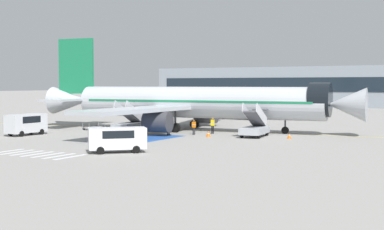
% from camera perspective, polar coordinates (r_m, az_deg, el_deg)
% --- Properties ---
extents(ground_plane, '(600.00, 600.00, 0.00)m').
position_cam_1_polar(ground_plane, '(65.26, 1.20, -1.71)').
color(ground_plane, gray).
extents(apron_leadline_yellow, '(74.52, 10.29, 0.01)m').
position_cam_1_polar(apron_leadline_yellow, '(65.55, 0.55, -1.68)').
color(apron_leadline_yellow, gold).
rests_on(apron_leadline_yellow, ground_plane).
extents(apron_stand_patch_blue, '(4.32, 11.26, 0.01)m').
position_cam_1_polar(apron_stand_patch_blue, '(55.70, -5.46, -2.60)').
color(apron_stand_patch_blue, '#2856A8').
rests_on(apron_stand_patch_blue, ground_plane).
extents(apron_walkway_bar_0, '(0.44, 3.60, 0.01)m').
position_cam_1_polar(apron_walkway_bar_0, '(48.48, -19.08, -3.67)').
color(apron_walkway_bar_0, silver).
rests_on(apron_walkway_bar_0, ground_plane).
extents(apron_walkway_bar_1, '(0.44, 3.60, 0.01)m').
position_cam_1_polar(apron_walkway_bar_1, '(47.58, -18.14, -3.78)').
color(apron_walkway_bar_1, silver).
rests_on(apron_walkway_bar_1, ground_plane).
extents(apron_walkway_bar_2, '(0.44, 3.60, 0.01)m').
position_cam_1_polar(apron_walkway_bar_2, '(46.70, -17.16, -3.89)').
color(apron_walkway_bar_2, silver).
rests_on(apron_walkway_bar_2, ground_plane).
extents(apron_walkway_bar_3, '(0.44, 3.60, 0.01)m').
position_cam_1_polar(apron_walkway_bar_3, '(45.83, -16.14, -4.01)').
color(apron_walkway_bar_3, silver).
rests_on(apron_walkway_bar_3, ground_plane).
extents(apron_walkway_bar_4, '(0.44, 3.60, 0.01)m').
position_cam_1_polar(apron_walkway_bar_4, '(44.97, -15.09, -4.14)').
color(apron_walkway_bar_4, silver).
rests_on(apron_walkway_bar_4, ground_plane).
extents(apron_walkway_bar_5, '(0.44, 3.60, 0.01)m').
position_cam_1_polar(apron_walkway_bar_5, '(44.13, -13.99, -4.26)').
color(apron_walkway_bar_5, silver).
rests_on(apron_walkway_bar_5, ground_plane).
extents(apron_walkway_bar_6, '(0.44, 3.60, 0.01)m').
position_cam_1_polar(apron_walkway_bar_6, '(43.31, -12.85, -4.39)').
color(apron_walkway_bar_6, silver).
rests_on(apron_walkway_bar_6, ground_plane).
extents(airliner, '(41.24, 35.92, 11.79)m').
position_cam_1_polar(airliner, '(65.62, -0.05, 1.35)').
color(airliner, '#B7BCC4').
rests_on(airliner, ground_plane).
extents(boarding_stairs_forward, '(2.82, 5.44, 3.76)m').
position_cam_1_polar(boarding_stairs_forward, '(58.49, 6.71, -1.38)').
color(boarding_stairs_forward, '#ADB2BA').
rests_on(boarding_stairs_forward, ground_plane).
extents(boarding_stairs_aft, '(2.82, 5.44, 3.83)m').
position_cam_1_polar(boarding_stairs_aft, '(64.49, -6.73, -0.93)').
color(boarding_stairs_aft, '#ADB2BA').
rests_on(boarding_stairs_aft, ground_plane).
extents(fuel_tanker, '(9.82, 2.86, 3.63)m').
position_cam_1_polar(fuel_tanker, '(87.47, 4.14, 0.79)').
color(fuel_tanker, '#38383D').
rests_on(fuel_tanker, ground_plane).
extents(service_van_0, '(2.02, 4.67, 2.36)m').
position_cam_1_polar(service_van_0, '(62.61, -17.28, -0.79)').
color(service_van_0, silver).
rests_on(service_van_0, ground_plane).
extents(service_van_1, '(4.71, 4.66, 2.09)m').
position_cam_1_polar(service_van_1, '(45.27, -7.98, -2.41)').
color(service_van_1, silver).
rests_on(service_van_1, ground_plane).
extents(baggage_cart, '(2.08, 2.89, 0.87)m').
position_cam_1_polar(baggage_cart, '(68.36, -10.42, -1.32)').
color(baggage_cart, gray).
rests_on(baggage_cart, ground_plane).
extents(ground_crew_0, '(0.48, 0.34, 1.86)m').
position_cam_1_polar(ground_crew_0, '(60.26, -2.52, -1.10)').
color(ground_crew_0, '#2D2D33').
rests_on(ground_crew_0, ground_plane).
extents(ground_crew_1, '(0.46, 0.28, 1.71)m').
position_cam_1_polar(ground_crew_1, '(60.26, 0.20, -1.20)').
color(ground_crew_1, '#2D2D33').
rests_on(ground_crew_1, ground_plane).
extents(ground_crew_2, '(0.47, 0.32, 1.88)m').
position_cam_1_polar(ground_crew_2, '(61.63, 2.21, -0.99)').
color(ground_crew_2, black).
rests_on(ground_crew_2, ground_plane).
extents(traffic_cone_0, '(0.50, 0.50, 0.56)m').
position_cam_1_polar(traffic_cone_0, '(57.12, 10.32, -2.21)').
color(traffic_cone_0, orange).
rests_on(traffic_cone_0, ground_plane).
extents(traffic_cone_1, '(0.58, 0.58, 0.64)m').
position_cam_1_polar(traffic_cone_1, '(58.14, 1.76, -2.02)').
color(traffic_cone_1, orange).
rests_on(traffic_cone_1, ground_plane).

